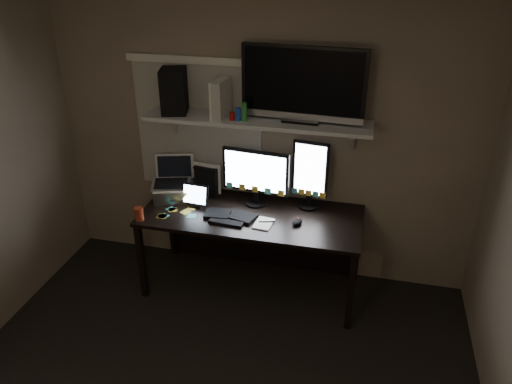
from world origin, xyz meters
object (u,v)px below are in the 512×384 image
(monitor_landscape, at_px, (256,177))
(tv, at_px, (303,85))
(mouse, at_px, (297,222))
(keyboard, at_px, (230,215))
(cup, at_px, (139,214))
(game_console, at_px, (221,99))
(laptop, at_px, (171,180))
(speaker, at_px, (174,91))
(desk, at_px, (255,225))
(tablet, at_px, (195,195))
(monitor_portrait, at_px, (310,175))

(monitor_landscape, relative_size, tv, 0.60)
(monitor_landscape, height_order, mouse, monitor_landscape)
(keyboard, bearing_deg, cup, -157.62)
(game_console, bearing_deg, laptop, -159.03)
(keyboard, xyz_separation_m, cup, (-0.69, -0.21, 0.04))
(mouse, distance_m, tv, 1.06)
(monitor_landscape, distance_m, keyboard, 0.38)
(monitor_landscape, height_order, speaker, speaker)
(desk, bearing_deg, cup, -153.85)
(mouse, height_order, cup, cup)
(desk, xyz_separation_m, tablet, (-0.49, -0.10, 0.28))
(monitor_landscape, height_order, monitor_portrait, monitor_portrait)
(tablet, bearing_deg, mouse, -1.20)
(monitor_portrait, bearing_deg, desk, -159.03)
(laptop, bearing_deg, monitor_landscape, -9.03)
(monitor_landscape, bearing_deg, speaker, -175.77)
(keyboard, relative_size, cup, 3.94)
(monitor_landscape, bearing_deg, keyboard, -113.94)
(desk, relative_size, monitor_landscape, 3.16)
(desk, relative_size, tv, 1.89)
(keyboard, height_order, tablet, tablet)
(tablet, relative_size, tv, 0.25)
(desk, relative_size, speaker, 5.05)
(monitor_portrait, distance_m, keyboard, 0.73)
(monitor_landscape, relative_size, monitor_portrait, 0.96)
(laptop, xyz_separation_m, cup, (-0.13, -0.38, -0.13))
(keyboard, bearing_deg, monitor_landscape, 65.46)
(monitor_portrait, xyz_separation_m, speaker, (-1.12, -0.03, 0.63))
(monitor_portrait, relative_size, tv, 0.63)
(desk, bearing_deg, game_console, 168.25)
(monitor_portrait, height_order, laptop, monitor_portrait)
(tv, relative_size, speaker, 2.67)
(cup, height_order, tv, tv)
(monitor_portrait, distance_m, mouse, 0.41)
(laptop, relative_size, cup, 3.39)
(tablet, relative_size, game_console, 0.80)
(cup, bearing_deg, tv, 23.64)
(cup, relative_size, speaker, 0.30)
(monitor_portrait, distance_m, laptop, 1.18)
(cup, distance_m, tv, 1.64)
(monitor_landscape, height_order, tv, tv)
(monitor_portrait, bearing_deg, laptop, -165.61)
(monitor_portrait, bearing_deg, keyboard, -144.85)
(laptop, bearing_deg, tablet, -31.92)
(keyboard, relative_size, game_console, 1.43)
(tablet, height_order, speaker, speaker)
(monitor_portrait, height_order, game_console, game_console)
(desk, distance_m, tablet, 0.57)
(desk, bearing_deg, keyboard, -127.35)
(speaker, bearing_deg, monitor_landscape, -15.28)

